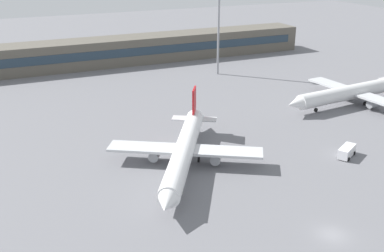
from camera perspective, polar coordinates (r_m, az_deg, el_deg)
ground_plane at (r=99.98m, az=2.20°, el=-1.24°), size 400.00×400.00×0.00m
terminal_building at (r=163.24m, az=-8.99°, el=9.17°), size 138.21×12.13×9.00m
airplane_near at (r=85.17m, az=-1.00°, el=-3.11°), size 27.29×37.44×10.34m
airplane_mid at (r=126.13m, az=19.20°, el=3.99°), size 43.12×30.19×10.65m
service_van_white at (r=94.84m, az=18.58°, el=-2.99°), size 5.50×4.34×2.08m
floodlight_tower_west at (r=145.73m, az=3.31°, el=12.90°), size 3.20×0.80×29.71m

